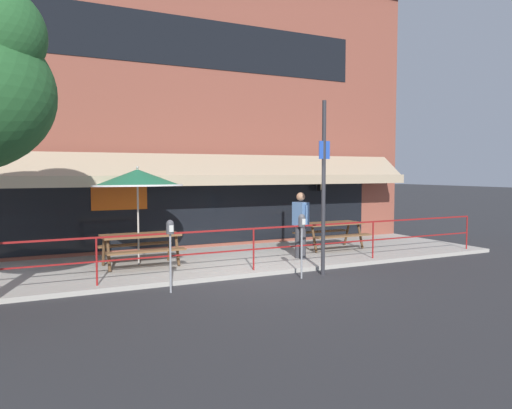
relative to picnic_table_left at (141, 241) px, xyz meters
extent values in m
plane|color=#2D2D30|center=(2.19, -1.92, -0.71)|extent=(120.00, 120.00, 0.00)
cube|color=#ADA89E|center=(2.19, 0.08, -0.66)|extent=(15.00, 4.00, 0.10)
cube|color=brown|center=(2.19, 2.33, 3.48)|extent=(15.00, 0.50, 8.37)
cube|color=black|center=(2.19, 2.07, 5.32)|extent=(10.50, 0.02, 1.40)
cube|color=black|center=(2.19, 2.07, 0.64)|extent=(12.00, 0.02, 2.30)
cube|color=orange|center=(-0.06, 2.05, 0.94)|extent=(1.50, 0.02, 0.70)
cube|color=tan|center=(2.19, 1.53, 1.79)|extent=(13.80, 0.92, 0.70)
cube|color=tan|center=(2.19, 1.02, 1.39)|extent=(13.80, 0.08, 0.28)
cube|color=black|center=(6.31, 1.94, 1.32)|extent=(0.04, 0.28, 0.04)
cube|color=black|center=(6.31, 1.80, 1.14)|extent=(0.18, 0.18, 0.28)
cube|color=beige|center=(6.31, 1.80, 1.14)|extent=(0.13, 0.19, 0.20)
cylinder|color=maroon|center=(-1.26, -1.62, -0.13)|extent=(0.04, 0.04, 0.95)
cylinder|color=maroon|center=(2.19, -1.62, -0.13)|extent=(0.04, 0.04, 0.95)
cylinder|color=maroon|center=(5.64, -1.62, -0.13)|extent=(0.04, 0.04, 0.95)
cylinder|color=maroon|center=(9.09, -1.62, -0.13)|extent=(0.04, 0.04, 0.95)
cube|color=maroon|center=(2.19, -1.62, 0.34)|extent=(13.80, 0.04, 0.04)
cube|color=maroon|center=(2.19, -1.62, -0.13)|extent=(13.80, 0.03, 0.03)
cube|color=brown|center=(0.00, 0.00, 0.13)|extent=(1.80, 0.80, 0.05)
cube|color=brown|center=(0.00, -0.58, -0.17)|extent=(1.80, 0.26, 0.04)
cube|color=brown|center=(0.00, 0.58, -0.17)|extent=(1.80, 0.26, 0.04)
cylinder|color=brown|center=(0.80, -0.32, -0.24)|extent=(0.07, 0.30, 0.73)
cylinder|color=brown|center=(0.80, 0.32, -0.24)|extent=(0.07, 0.30, 0.73)
cylinder|color=brown|center=(-0.80, -0.32, -0.24)|extent=(0.07, 0.30, 0.73)
cylinder|color=brown|center=(-0.80, 0.32, -0.24)|extent=(0.07, 0.30, 0.73)
cube|color=brown|center=(5.59, 0.17, 0.13)|extent=(1.80, 0.80, 0.05)
cube|color=brown|center=(5.59, -0.41, -0.17)|extent=(1.80, 0.26, 0.04)
cube|color=brown|center=(5.59, 0.75, -0.17)|extent=(1.80, 0.26, 0.04)
cylinder|color=brown|center=(6.39, -0.15, -0.24)|extent=(0.07, 0.30, 0.73)
cylinder|color=brown|center=(6.39, 0.49, -0.24)|extent=(0.07, 0.30, 0.73)
cylinder|color=brown|center=(4.79, -0.15, -0.24)|extent=(0.07, 0.30, 0.73)
cylinder|color=brown|center=(4.79, 0.49, -0.24)|extent=(0.07, 0.30, 0.73)
cylinder|color=#B7B2A8|center=(0.00, 0.21, 0.54)|extent=(0.04, 0.04, 2.30)
cone|color=#1E6B47|center=(0.00, 0.21, 1.49)|extent=(2.10, 2.11, 0.45)
cylinder|color=white|center=(0.00, 0.21, 1.30)|extent=(2.14, 2.14, 0.09)
sphere|color=#B7B2A8|center=(0.00, 0.21, 1.73)|extent=(0.07, 0.07, 0.07)
cylinder|color=#333338|center=(3.91, -0.72, -0.18)|extent=(0.15, 0.15, 0.86)
cylinder|color=#333338|center=(3.95, -0.92, -0.18)|extent=(0.15, 0.15, 0.86)
cube|color=#4C709E|center=(3.93, -0.82, 0.55)|extent=(0.30, 0.43, 0.60)
cylinder|color=#4C709E|center=(3.89, -0.56, 0.52)|extent=(0.10, 0.10, 0.54)
cylinder|color=#4C709E|center=(3.97, -1.08, 0.52)|extent=(0.10, 0.10, 0.54)
sphere|color=#9E7051|center=(3.93, -0.82, 0.99)|extent=(0.22, 0.22, 0.22)
cylinder|color=gray|center=(-0.02, -2.46, -0.13)|extent=(0.04, 0.04, 1.15)
cylinder|color=#4C4C51|center=(-0.02, -2.46, 0.54)|extent=(0.15, 0.15, 0.20)
sphere|color=#4C4C51|center=(-0.02, -2.46, 0.64)|extent=(0.14, 0.14, 0.14)
cube|color=silver|center=(-0.02, -2.54, 0.55)|extent=(0.08, 0.01, 0.13)
cylinder|color=gray|center=(2.93, -2.49, -0.13)|extent=(0.04, 0.04, 1.15)
cylinder|color=#4C4C51|center=(2.93, -2.49, 0.54)|extent=(0.15, 0.15, 0.20)
sphere|color=#4C4C51|center=(2.93, -2.49, 0.64)|extent=(0.14, 0.14, 0.14)
cube|color=silver|center=(2.93, -2.57, 0.55)|extent=(0.08, 0.01, 0.13)
cylinder|color=#2D2D33|center=(3.58, -2.37, 1.26)|extent=(0.09, 0.09, 3.93)
cube|color=blue|center=(3.58, -2.39, 2.12)|extent=(0.28, 0.02, 0.40)
camera|label=1|loc=(-2.81, -11.70, 1.65)|focal=35.00mm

